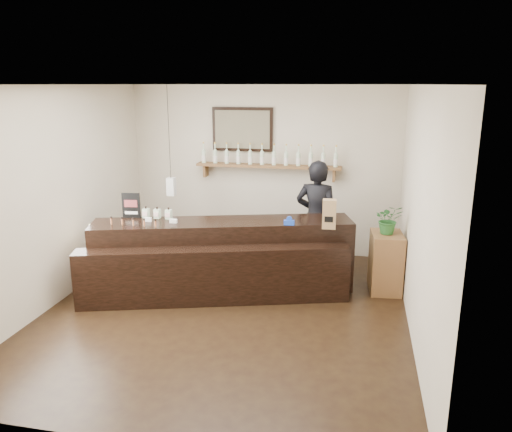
{
  "coord_description": "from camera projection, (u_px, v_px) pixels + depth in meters",
  "views": [
    {
      "loc": [
        1.56,
        -5.64,
        2.81
      ],
      "look_at": [
        0.25,
        0.7,
        1.09
      ],
      "focal_mm": 35.0,
      "sensor_mm": 36.0,
      "label": 1
    }
  ],
  "objects": [
    {
      "name": "room_shell",
      "position": [
        224.0,
        180.0,
        5.93
      ],
      "size": [
        5.0,
        5.0,
        5.0
      ],
      "color": "beige",
      "rests_on": "ground"
    },
    {
      "name": "side_cabinet",
      "position": [
        386.0,
        262.0,
        6.91
      ],
      "size": [
        0.46,
        0.6,
        0.83
      ],
      "color": "brown",
      "rests_on": "ground"
    },
    {
      "name": "ground",
      "position": [
        226.0,
        311.0,
        6.36
      ],
      "size": [
        5.0,
        5.0,
        0.0
      ],
      "primitive_type": "plane",
      "color": "black",
      "rests_on": "ground"
    },
    {
      "name": "paper_bag",
      "position": [
        329.0,
        214.0,
        6.43
      ],
      "size": [
        0.18,
        0.14,
        0.38
      ],
      "color": "#A5774F",
      "rests_on": "counter"
    },
    {
      "name": "shopkeeper",
      "position": [
        317.0,
        211.0,
        7.38
      ],
      "size": [
        0.79,
        0.58,
        1.97
      ],
      "primitive_type": "imported",
      "rotation": [
        0.0,
        0.0,
        2.98
      ],
      "color": "black",
      "rests_on": "ground"
    },
    {
      "name": "potted_plant",
      "position": [
        389.0,
        219.0,
        6.75
      ],
      "size": [
        0.41,
        0.37,
        0.41
      ],
      "primitive_type": "imported",
      "rotation": [
        0.0,
        0.0,
        0.15
      ],
      "color": "#266127",
      "rests_on": "side_cabinet"
    },
    {
      "name": "counter",
      "position": [
        221.0,
        260.0,
        6.83
      ],
      "size": [
        3.58,
        1.92,
        1.16
      ],
      "color": "black",
      "rests_on": "ground"
    },
    {
      "name": "back_wall_decor",
      "position": [
        253.0,
        150.0,
        8.19
      ],
      "size": [
        2.66,
        0.96,
        1.69
      ],
      "color": "brown",
      "rests_on": "ground"
    },
    {
      "name": "tape_dispenser",
      "position": [
        289.0,
        222.0,
        6.62
      ],
      "size": [
        0.14,
        0.06,
        0.12
      ],
      "color": "#1A42BA",
      "rests_on": "counter"
    },
    {
      "name": "promo_sign",
      "position": [
        131.0,
        206.0,
        6.93
      ],
      "size": [
        0.25,
        0.05,
        0.35
      ],
      "color": "black",
      "rests_on": "counter"
    }
  ]
}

